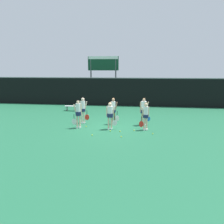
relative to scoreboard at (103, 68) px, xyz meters
The scene contains 17 objects.
ground_plane 10.16m from the scoreboard, 76.96° to the right, with size 140.00×140.00×0.00m, color #216642.
fence_windscreen 3.35m from the scoreboard, 26.07° to the right, with size 60.00×0.08×2.82m.
scoreboard is the anchor object (origin of this frame).
bench_courtside 5.84m from the scoreboard, 113.19° to the right, with size 1.71×0.43×0.45m.
player_0 10.18m from the scoreboard, 89.20° to the right, with size 0.63×0.35×1.78m.
player_1 10.44m from the scoreboard, 77.58° to the right, with size 0.67×0.38×1.69m.
player_2 10.99m from the scoreboard, 66.04° to the right, with size 0.59×0.33×1.70m.
player_3 8.99m from the scoreboard, 89.17° to the right, with size 0.63×0.33×1.80m.
player_4 9.23m from the scoreboard, 75.57° to the right, with size 0.61×0.33×1.78m.
player_5 9.89m from the scoreboard, 63.73° to the right, with size 0.69×0.41×1.81m.
tennis_ball_0 11.20m from the scoreboard, 77.73° to the right, with size 0.07×0.07×0.07m, color #CCE033.
tennis_ball_1 12.17m from the scoreboard, 65.84° to the right, with size 0.07×0.07×0.07m, color #CCE033.
tennis_ball_2 11.36m from the scoreboard, 74.69° to the right, with size 0.07×0.07×0.07m, color #CCE033.
tennis_ball_3 11.97m from the scoreboard, 83.16° to the right, with size 0.07×0.07×0.07m, color #CCE033.
tennis_ball_4 10.28m from the scoreboard, 86.64° to the right, with size 0.07×0.07×0.07m, color #CCE033.
tennis_ball_5 12.34m from the scoreboard, 75.18° to the right, with size 0.07×0.07×0.07m, color #CCE033.
tennis_ball_6 11.29m from the scoreboard, 69.94° to the right, with size 0.07×0.07×0.07m, color #CCE033.
Camera 1 is at (1.94, -13.57, 3.68)m, focal length 35.00 mm.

